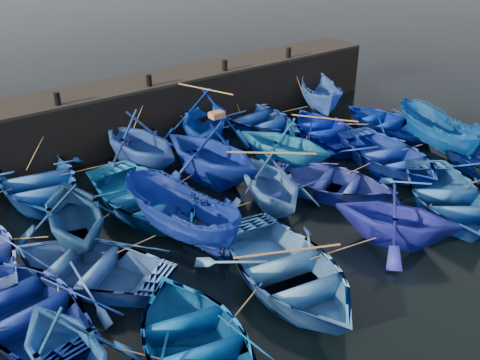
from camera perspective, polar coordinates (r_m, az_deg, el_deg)
ground at (r=17.51m, az=6.41°, el=-5.85°), size 120.00×120.00×0.00m
quay_wall at (r=24.76m, az=-10.40°, el=7.29°), size 26.00×2.50×2.50m
quay_top at (r=24.35m, az=-10.66°, el=10.18°), size 26.00×2.50×0.12m
bollard_1 at (r=22.02m, az=-18.91°, el=8.21°), size 0.24×0.24×0.50m
bollard_2 at (r=23.50m, az=-9.69°, el=10.43°), size 0.24×0.24×0.50m
bollard_3 at (r=25.52m, az=-1.63°, el=12.14°), size 0.24×0.24×0.50m
bollard_4 at (r=27.97m, az=5.20°, el=13.39°), size 0.24×0.24×0.50m
boat_1 at (r=20.79m, az=-20.86°, el=-0.08°), size 5.05×6.35×1.18m
boat_2 at (r=21.60m, az=-10.79°, el=4.13°), size 4.49×5.04×2.42m
boat_3 at (r=23.50m, az=-3.77°, el=6.65°), size 6.30×6.38×2.54m
boat_4 at (r=25.35m, az=1.62°, el=6.61°), size 4.45×5.94×1.17m
boat_5 at (r=27.73m, az=8.63°, el=8.80°), size 3.92×4.79×1.77m
boat_7 at (r=17.26m, az=-17.29°, el=-3.21°), size 4.53×4.97×2.24m
boat_8 at (r=18.64m, az=-10.14°, el=-1.79°), size 4.42×5.97×1.20m
boat_9 at (r=20.13m, az=-3.12°, el=3.06°), size 4.89×5.45×2.56m
boat_10 at (r=21.48m, az=4.73°, el=4.03°), size 4.68×5.03×2.16m
boat_11 at (r=24.55m, az=8.93°, el=5.37°), size 4.79×5.69×1.01m
boat_12 at (r=26.14m, az=15.26°, el=6.06°), size 3.45×4.77×0.98m
boat_13 at (r=14.84m, az=-22.08°, el=-12.36°), size 4.36×5.63×1.08m
boat_14 at (r=15.79m, az=-15.89°, el=-8.70°), size 5.72×6.11×1.03m
boat_15 at (r=16.74m, az=-6.41°, el=-3.87°), size 2.73×4.96×1.82m
boat_16 at (r=18.38m, az=3.27°, el=-0.18°), size 4.55×4.90×2.12m
boat_17 at (r=19.84m, az=9.62°, el=-0.17°), size 5.25×5.91×1.01m
boat_18 at (r=22.34m, az=15.60°, el=2.56°), size 5.01×6.15×1.12m
boat_19 at (r=24.41m, az=20.22°, el=4.81°), size 2.71×4.85×1.77m
boat_20 at (r=12.69m, az=-18.20°, el=-16.80°), size 3.27×3.76×1.93m
boat_21 at (r=12.93m, az=-4.70°, el=-16.85°), size 4.74×5.82×1.06m
boat_22 at (r=14.96m, az=5.03°, el=-9.50°), size 4.98×6.28×1.17m
boat_23 at (r=17.18m, az=16.38°, el=-3.67°), size 4.79×4.97×2.01m
boat_24 at (r=19.81m, az=21.24°, el=-1.63°), size 6.36×6.66×1.12m
wooden_crate at (r=19.77m, az=-2.50°, el=6.96°), size 0.52×0.38×0.22m
mooring_ropes at (r=20.49m, az=-3.22°, el=2.25°), size 18.36×11.97×2.10m
loose_oars at (r=19.80m, az=3.34°, el=4.08°), size 10.67×11.76×1.60m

